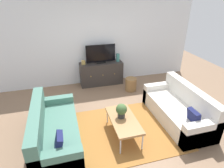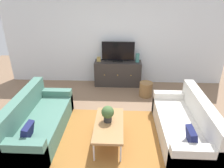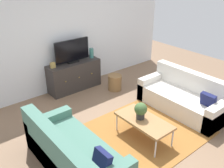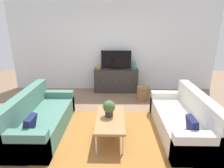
# 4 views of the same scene
# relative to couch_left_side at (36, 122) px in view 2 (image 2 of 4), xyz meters

# --- Properties ---
(ground_plane) EXTENTS (10.00, 10.00, 0.00)m
(ground_plane) POSITION_rel_couch_left_side_xyz_m (1.44, 0.10, -0.27)
(ground_plane) COLOR #84664C
(wall_back) EXTENTS (6.40, 0.12, 2.70)m
(wall_back) POSITION_rel_couch_left_side_xyz_m (1.44, 2.65, 1.08)
(wall_back) COLOR white
(wall_back) RESTS_ON ground_plane
(area_rug) EXTENTS (2.50, 1.90, 0.01)m
(area_rug) POSITION_rel_couch_left_side_xyz_m (1.44, -0.05, -0.26)
(area_rug) COLOR #9E662D
(area_rug) RESTS_ON ground_plane
(couch_left_side) EXTENTS (0.84, 1.90, 0.82)m
(couch_left_side) POSITION_rel_couch_left_side_xyz_m (0.00, 0.00, 0.00)
(couch_left_side) COLOR #4C7A6B
(couch_left_side) RESTS_ON ground_plane
(couch_right_side) EXTENTS (0.84, 1.90, 0.82)m
(couch_right_side) POSITION_rel_couch_left_side_xyz_m (2.88, 0.00, 0.00)
(couch_right_side) COLOR silver
(couch_right_side) RESTS_ON ground_plane
(coffee_table) EXTENTS (0.52, 1.06, 0.41)m
(coffee_table) POSITION_rel_couch_left_side_xyz_m (1.43, -0.17, 0.11)
(coffee_table) COLOR #A37547
(coffee_table) RESTS_ON ground_plane
(potted_plant) EXTENTS (0.23, 0.23, 0.31)m
(potted_plant) POSITION_rel_couch_left_side_xyz_m (1.40, -0.10, 0.31)
(potted_plant) COLOR #2D2D2D
(potted_plant) RESTS_ON coffee_table
(tv_console) EXTENTS (1.34, 0.47, 0.72)m
(tv_console) POSITION_rel_couch_left_side_xyz_m (1.53, 2.37, 0.09)
(tv_console) COLOR #332D2B
(tv_console) RESTS_ON ground_plane
(flat_screen_tv) EXTENTS (0.91, 0.16, 0.57)m
(flat_screen_tv) POSITION_rel_couch_left_side_xyz_m (1.53, 2.39, 0.73)
(flat_screen_tv) COLOR black
(flat_screen_tv) RESTS_ON tv_console
(glass_vase) EXTENTS (0.11, 0.11, 0.25)m
(glass_vase) POSITION_rel_couch_left_side_xyz_m (2.09, 2.37, 0.57)
(glass_vase) COLOR teal
(glass_vase) RESTS_ON tv_console
(mantel_clock) EXTENTS (0.11, 0.07, 0.13)m
(mantel_clock) POSITION_rel_couch_left_side_xyz_m (0.98, 2.37, 0.52)
(mantel_clock) COLOR tan
(mantel_clock) RESTS_ON tv_console
(wicker_basket) EXTENTS (0.34, 0.34, 0.39)m
(wicker_basket) POSITION_rel_couch_left_side_xyz_m (2.29, 1.69, -0.08)
(wicker_basket) COLOR olive
(wicker_basket) RESTS_ON ground_plane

